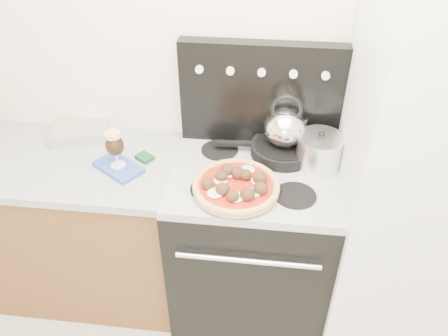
# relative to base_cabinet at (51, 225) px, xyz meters

# --- Properties ---
(room_shell) EXTENTS (3.52, 3.01, 2.52)m
(room_shell) POSITION_rel_base_cabinet_xyz_m (1.02, -0.91, 0.82)
(room_shell) COLOR #BCB5A2
(room_shell) RESTS_ON ground
(base_cabinet) EXTENTS (1.45, 0.60, 0.86)m
(base_cabinet) POSITION_rel_base_cabinet_xyz_m (0.00, 0.00, 0.00)
(base_cabinet) COLOR brown
(base_cabinet) RESTS_ON ground
(countertop) EXTENTS (1.48, 0.63, 0.04)m
(countertop) POSITION_rel_base_cabinet_xyz_m (0.00, 0.00, 0.45)
(countertop) COLOR #A1A0A5
(countertop) RESTS_ON base_cabinet
(stove_body) EXTENTS (0.76, 0.65, 0.88)m
(stove_body) POSITION_rel_base_cabinet_xyz_m (1.10, -0.02, 0.01)
(stove_body) COLOR black
(stove_body) RESTS_ON ground
(cooktop) EXTENTS (0.76, 0.65, 0.04)m
(cooktop) POSITION_rel_base_cabinet_xyz_m (1.10, -0.02, 0.47)
(cooktop) COLOR #ADADB2
(cooktop) RESTS_ON stove_body
(backguard) EXTENTS (0.76, 0.08, 0.50)m
(backguard) POSITION_rel_base_cabinet_xyz_m (1.10, 0.25, 0.74)
(backguard) COLOR black
(backguard) RESTS_ON cooktop
(fridge) EXTENTS (0.64, 0.68, 1.90)m
(fridge) POSITION_rel_base_cabinet_xyz_m (1.80, -0.05, 0.52)
(fridge) COLOR silver
(fridge) RESTS_ON ground
(foil_sheet) EXTENTS (0.33, 0.27, 0.06)m
(foil_sheet) POSITION_rel_base_cabinet_xyz_m (0.19, 0.20, 0.50)
(foil_sheet) COLOR white
(foil_sheet) RESTS_ON countertop
(oven_mitt) EXTENTS (0.27, 0.24, 0.02)m
(oven_mitt) POSITION_rel_base_cabinet_xyz_m (0.47, -0.05, 0.48)
(oven_mitt) COLOR #324EAD
(oven_mitt) RESTS_ON countertop
(beer_glass) EXTENTS (0.09, 0.09, 0.18)m
(beer_glass) POSITION_rel_base_cabinet_xyz_m (0.47, -0.05, 0.58)
(beer_glass) COLOR black
(beer_glass) RESTS_ON oven_mitt
(pizza_pan) EXTENTS (0.35, 0.35, 0.01)m
(pizza_pan) POSITION_rel_base_cabinet_xyz_m (1.03, -0.18, 0.50)
(pizza_pan) COLOR black
(pizza_pan) RESTS_ON cooktop
(pizza) EXTENTS (0.45, 0.45, 0.05)m
(pizza) POSITION_rel_base_cabinet_xyz_m (1.03, -0.18, 0.53)
(pizza) COLOR tan
(pizza) RESTS_ON pizza_pan
(skillet) EXTENTS (0.33, 0.33, 0.05)m
(skillet) POSITION_rel_base_cabinet_xyz_m (1.23, 0.13, 0.52)
(skillet) COLOR black
(skillet) RESTS_ON cooktop
(tea_kettle) EXTENTS (0.25, 0.25, 0.22)m
(tea_kettle) POSITION_rel_base_cabinet_xyz_m (1.23, 0.13, 0.65)
(tea_kettle) COLOR silver
(tea_kettle) RESTS_ON skillet
(stock_pot) EXTENTS (0.24, 0.24, 0.15)m
(stock_pot) POSITION_rel_base_cabinet_xyz_m (1.39, 0.06, 0.56)
(stock_pot) COLOR silver
(stock_pot) RESTS_ON cooktop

